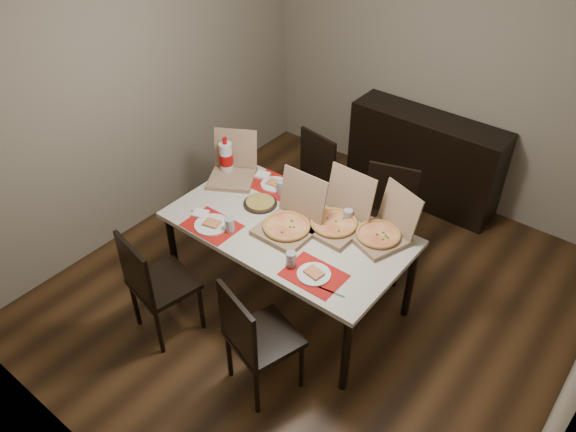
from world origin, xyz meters
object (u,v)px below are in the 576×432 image
object	(u,v)px
sideboard	(424,159)
chair_near_left	(154,283)
soda_bottle	(226,158)
pizza_box_center	(289,223)
chair_far_left	(308,180)
chair_far_right	(386,216)
dining_table	(288,234)
dip_bowl	(305,219)
chair_near_right	(254,337)

from	to	relation	value
sideboard	chair_near_left	world-z (taller)	chair_near_left
soda_bottle	chair_near_left	bearing A→B (deg)	-74.47
pizza_box_center	chair_near_left	bearing A→B (deg)	-123.94
sideboard	chair_near_left	xyz separation A→B (m)	(-0.70, -2.82, 0.06)
chair_near_left	chair_far_left	bearing A→B (deg)	87.30
chair_far_left	pizza_box_center	world-z (taller)	pizza_box_center
sideboard	chair_far_right	world-z (taller)	chair_far_right
sideboard	soda_bottle	world-z (taller)	soda_bottle
chair_far_left	pizza_box_center	bearing A→B (deg)	-61.23
pizza_box_center	soda_bottle	world-z (taller)	pizza_box_center
sideboard	chair_far_right	xyz separation A→B (m)	(0.21, -1.10, 0.06)
sideboard	dining_table	xyz separation A→B (m)	(-0.16, -1.95, 0.23)
chair_far_right	pizza_box_center	bearing A→B (deg)	-111.22
dip_bowl	soda_bottle	bearing A→B (deg)	172.54
chair_near_right	dip_bowl	size ratio (longest dim) A/B	7.92
dining_table	chair_near_left	bearing A→B (deg)	-121.94
dining_table	chair_far_left	size ratio (longest dim) A/B	1.94
chair_far_right	soda_bottle	bearing A→B (deg)	-153.94
chair_near_right	sideboard	bearing A→B (deg)	94.08
sideboard	chair_near_left	size ratio (longest dim) A/B	1.61
chair_near_right	chair_far_left	world-z (taller)	same
chair_far_right	soda_bottle	distance (m)	1.42
dining_table	chair_far_right	world-z (taller)	chair_far_right
pizza_box_center	soda_bottle	bearing A→B (deg)	162.83
chair_far_right	pizza_box_center	size ratio (longest dim) A/B	2.15
sideboard	pizza_box_center	size ratio (longest dim) A/B	3.46
chair_near_left	soda_bottle	size ratio (longest dim) A/B	2.76
chair_far_right	chair_far_left	bearing A→B (deg)	178.50
dining_table	chair_near_right	xyz separation A→B (m)	(0.35, -0.80, -0.17)
pizza_box_center	soda_bottle	distance (m)	0.93
sideboard	chair_far_left	distance (m)	1.24
chair_near_right	dip_bowl	bearing A→B (deg)	107.56
dining_table	soda_bottle	xyz separation A→B (m)	(-0.86, 0.25, 0.21)
sideboard	dip_bowl	size ratio (longest dim) A/B	12.77
chair_near_left	dip_bowl	bearing A→B (deg)	59.10
chair_far_right	dip_bowl	bearing A→B (deg)	-113.34
soda_bottle	pizza_box_center	bearing A→B (deg)	-17.17
chair_near_left	pizza_box_center	xyz separation A→B (m)	(0.57, 0.85, 0.30)
dining_table	chair_near_left	distance (m)	1.04
dining_table	pizza_box_center	bearing A→B (deg)	-35.26
chair_near_left	soda_bottle	distance (m)	1.23
chair_near_right	pizza_box_center	world-z (taller)	pizza_box_center
chair_near_left	dip_bowl	xyz separation A→B (m)	(0.60, 1.01, 0.25)
chair_near_right	pizza_box_center	size ratio (longest dim) A/B	2.15
dining_table	chair_near_right	bearing A→B (deg)	-66.17
chair_far_left	soda_bottle	size ratio (longest dim) A/B	2.76
sideboard	chair_near_right	xyz separation A→B (m)	(0.20, -2.75, 0.06)
chair_far_right	dip_bowl	xyz separation A→B (m)	(-0.31, -0.72, 0.25)
sideboard	chair_near_right	size ratio (longest dim) A/B	1.61
chair_near_right	chair_far_left	xyz separation A→B (m)	(-0.81, 1.67, 0.00)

